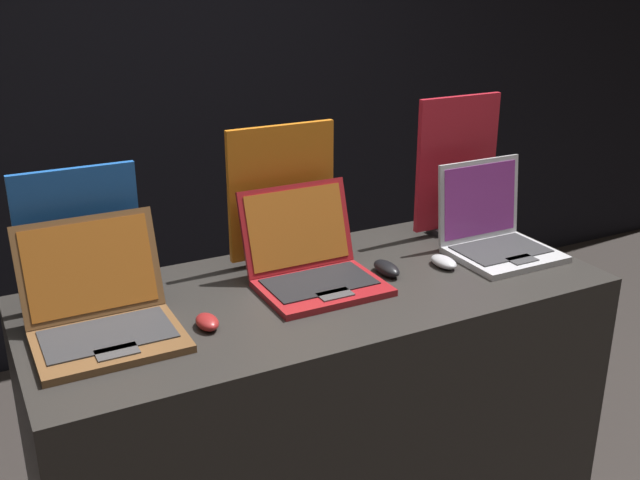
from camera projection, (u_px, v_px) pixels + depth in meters
The scene contains 11 objects.
wall_back at pixel (152, 59), 3.42m from camera, with size 8.00×0.05×2.80m.
display_counter at pixel (318, 420), 2.37m from camera, with size 1.70×0.73×0.92m.
laptop_front at pixel (102, 311), 1.91m from camera, with size 0.37×0.36×0.28m.
mouse_front at pixel (207, 322), 1.96m from camera, with size 0.06×0.09×0.04m.
promo_stand_front at pixel (80, 240), 2.05m from camera, with size 0.33×0.07×0.39m.
laptop_middle at pixel (311, 264), 2.22m from camera, with size 0.35×0.35×0.27m.
mouse_middle at pixel (387, 268), 2.29m from camera, with size 0.06×0.12×0.04m.
promo_stand_middle at pixel (281, 198), 2.34m from camera, with size 0.35×0.07×0.44m.
laptop_back at pixel (494, 233), 2.45m from camera, with size 0.32×0.30×0.29m.
mouse_back at pixel (444, 262), 2.35m from camera, with size 0.06×0.11×0.03m.
promo_stand_back at pixel (456, 168), 2.58m from camera, with size 0.32×0.07×0.48m.
Camera 1 is at (-0.92, -1.42, 1.84)m, focal length 42.00 mm.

